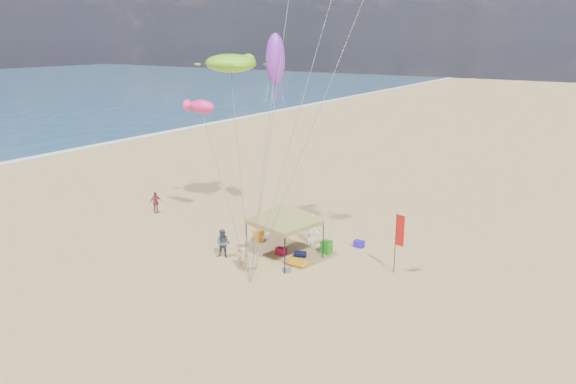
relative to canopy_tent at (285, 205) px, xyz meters
The scene contains 18 objects.
ground 5.04m from the canopy_tent, 77.91° to the right, with size 280.00×280.00×0.00m, color tan.
canopy_tent is the anchor object (origin of this frame).
feather_flag 5.95m from the canopy_tent, 13.57° to the left, with size 0.47×0.11×3.12m.
cooler_red 2.81m from the canopy_tent, 147.68° to the left, with size 0.54×0.38×0.38m, color #BF0F38.
cooler_blue 5.19m from the canopy_tent, 53.85° to the left, with size 0.54×0.38×0.38m, color #2816B6.
bag_navy 2.90m from the canopy_tent, 38.08° to the left, with size 0.36×0.36×0.60m, color black.
bag_orange 4.37m from the canopy_tent, 122.39° to the left, with size 0.36×0.36×0.60m, color #F1550D.
chair_green 3.50m from the canopy_tent, 49.89° to the left, with size 0.50×0.50×0.70m, color #1F8418.
chair_yellow 3.87m from the canopy_tent, 155.59° to the left, with size 0.50×0.50×0.70m, color orange.
crate_grey 3.36m from the canopy_tent, 53.27° to the right, with size 0.34×0.30×0.28m, color slate.
beach_cart 3.02m from the canopy_tent, 24.65° to the right, with size 0.90×0.50×0.24m, color yellow.
person_near_a 3.40m from the canopy_tent, 108.48° to the right, with size 0.59×0.39×1.61m, color tan.
person_near_b 3.92m from the canopy_tent, 147.38° to the right, with size 0.76×0.59×1.57m, color #3B4351.
person_near_c 3.24m from the canopy_tent, 87.26° to the left, with size 1.15×0.66×1.78m, color white.
person_far_a 11.78m from the canopy_tent, behind, with size 0.85×0.35×1.45m, color #93383E.
turtle_kite 9.48m from the canopy_tent, 152.52° to the left, with size 3.22×2.58×1.07m, color #6ED120.
fish_kite 7.91m from the canopy_tent, behind, with size 1.77×0.89×0.79m, color #FF2977.
squid_kite 8.55m from the canopy_tent, 130.17° to the left, with size 1.09×1.09×2.84m, color purple.
Camera 1 is at (14.11, -18.29, 11.28)m, focal length 34.04 mm.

